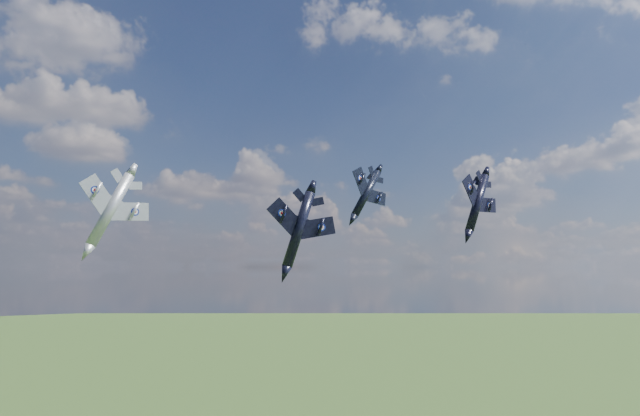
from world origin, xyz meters
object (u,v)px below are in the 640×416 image
jet_lead_navy (299,229)px  jet_high_navy (366,193)px  jet_right_navy (477,203)px  jet_left_silver (110,209)px

jet_lead_navy → jet_high_navy: size_ratio=1.15×
jet_right_navy → jet_left_silver: size_ratio=0.88×
jet_right_navy → jet_high_navy: 21.32m
jet_right_navy → jet_high_navy: jet_high_navy is taller
jet_high_navy → jet_right_navy: bearing=-82.6°
jet_high_navy → jet_lead_navy: bearing=-163.4°
jet_lead_navy → jet_high_navy: jet_high_navy is taller
jet_right_navy → jet_left_silver: (-48.73, 19.44, -1.74)m
jet_high_navy → jet_left_silver: 43.15m
jet_lead_navy → jet_right_navy: 26.89m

